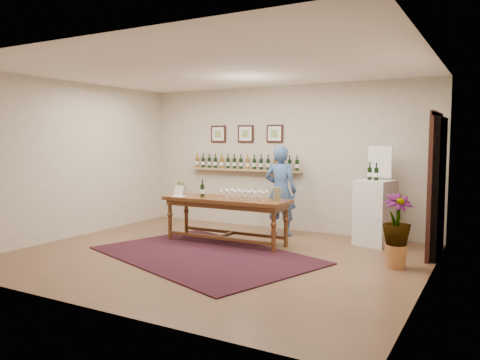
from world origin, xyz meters
The scene contains 14 objects.
ground centered at (0.00, 0.00, 0.00)m, with size 6.00×6.00×0.00m, color brown.
room_shell centered at (2.11, 1.86, 1.12)m, with size 6.00×6.00×6.00m.
rug centered at (-0.15, -0.05, 0.01)m, with size 3.30×2.20×0.02m, color #4F130E.
tasting_table centered at (-0.30, 0.85, 0.66)m, with size 2.20×0.72×0.78m.
table_glasses centered at (0.01, 0.90, 0.86)m, with size 1.15×0.27×0.16m, color silver, non-canonical shape.
table_bottles centered at (-0.76, 0.85, 0.91)m, with size 0.26×0.15×0.27m, color black, non-canonical shape.
pitcher_left centered at (-1.30, 0.93, 0.90)m, with size 0.15×0.15×0.24m, color #686B42, non-canonical shape.
pitcher_right centered at (0.59, 0.98, 0.88)m, with size 0.14×0.14×0.21m, color #686B42, non-canonical shape.
menu_card centered at (-1.15, 0.67, 0.87)m, with size 0.21×0.15×0.19m, color white.
display_pedestal centered at (1.94, 1.96, 0.55)m, with size 0.55×0.55×1.09m, color silver.
pedestal_bottles centered at (1.90, 1.93, 1.23)m, with size 0.27×0.07×0.27m, color black, non-canonical shape.
info_sign centered at (1.96, 2.15, 1.39)m, with size 0.43×0.02×0.59m, color white.
potted_plant centered at (2.54, 0.66, 0.52)m, with size 0.66×0.66×0.89m.
person centered at (0.24, 1.91, 0.83)m, with size 0.60×0.40×1.66m, color #3A5A89.
Camera 1 is at (3.73, -5.90, 1.77)m, focal length 35.00 mm.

